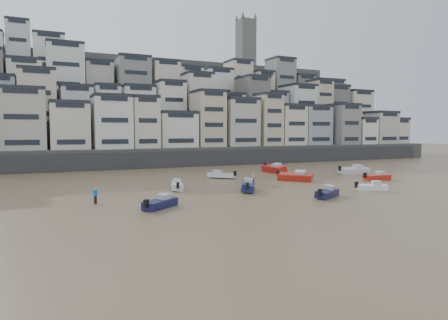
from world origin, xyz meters
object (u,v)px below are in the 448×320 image
boat_f (177,185)px  person_blue (95,196)px  boat_h (221,174)px  person_pink (253,178)px  boat_e (295,176)px  boat_a (327,192)px  boat_j (160,201)px  boat_b (372,186)px  boat_d (377,176)px  boat_c (248,185)px  boat_i (274,168)px  boat_g (354,169)px

boat_f → person_blue: (-11.22, -6.04, 0.20)m
boat_h → person_pink: bearing=144.6°
boat_e → person_pink: person_pink is taller
boat_f → boat_a: bearing=-117.6°
boat_f → boat_j: (-5.54, -11.39, -0.01)m
boat_b → person_pink: bearing=159.4°
person_blue → boat_e: bearing=12.9°
boat_h → person_blue: (-21.87, -15.10, 0.19)m
boat_h → person_blue: person_blue is taller
boat_d → boat_e: bearing=164.5°
boat_j → person_blue: (-5.68, 5.35, 0.20)m
boat_j → boat_c: bearing=-13.8°
boat_f → boat_j: 12.67m
person_pink → person_blue: bearing=-163.5°
boat_c → person_blue: person_blue is taller
boat_h → person_pink: (1.37, -8.23, 0.19)m
boat_f → boat_h: bearing=-33.8°
boat_d → boat_i: 19.04m
boat_h → boat_j: bearing=96.7°
boat_i → boat_f: bearing=-61.4°
boat_b → boat_h: 24.05m
boat_b → person_pink: size_ratio=2.46×
boat_i → boat_j: 38.17m
boat_b → boat_g: boat_g is taller
boat_d → boat_b: bearing=-133.6°
boat_e → boat_j: size_ratio=1.20×
boat_d → boat_f: (-32.15, 3.58, 0.00)m
boat_d → boat_j: boat_d is taller
boat_b → boat_d: 12.03m
boat_b → boat_d: bearing=68.8°
boat_i → person_blue: bearing=-61.9°
boat_c → boat_j: boat_c is taller
boat_e → boat_i: size_ratio=0.89×
boat_i → boat_g: bearing=52.7°
boat_c → boat_j: bearing=144.9°
boat_h → boat_i: 13.56m
boat_h → boat_j: (-16.19, -20.45, -0.01)m
boat_a → boat_e: boat_e is taller
boat_a → boat_h: boat_h is taller
boat_c → person_blue: size_ratio=3.18×
boat_i → person_blue: (-34.72, -19.42, -0.03)m
person_blue → boat_c: bearing=3.1°
person_pink → boat_c: bearing=-124.1°
boat_g → boat_d: bearing=-103.0°
boat_e → boat_d: bearing=27.3°
boat_e → boat_f: bearing=-128.9°
boat_h → boat_a: bearing=144.0°
boat_e → person_pink: bearing=-130.2°
boat_c → boat_d: bearing=-56.8°
person_blue → person_pink: (23.24, 6.87, 0.00)m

